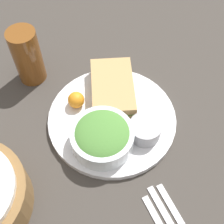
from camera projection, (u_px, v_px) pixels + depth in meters
The scene contains 8 objects.
ground_plane at pixel (112, 121), 0.68m from camera, with size 4.00×4.00×0.00m, color #3D3833.
plate at pixel (112, 119), 0.68m from camera, with size 0.28×0.28×0.01m, color silver.
sandwich at pixel (113, 89), 0.69m from camera, with size 0.15×0.10×0.04m.
salad_bowl at pixel (102, 136), 0.61m from camera, with size 0.13×0.13×0.05m.
dressing_cup at pixel (145, 130), 0.63m from camera, with size 0.07×0.07×0.04m, color #99999E.
orange_wedge at pixel (76, 100), 0.67m from camera, with size 0.04×0.04×0.04m, color orange.
drink_glass at pixel (27, 56), 0.70m from camera, with size 0.06×0.06×0.14m, color brown.
fork at pixel (182, 224), 0.56m from camera, with size 0.16×0.01×0.01m, color silver.
Camera 1 is at (-0.36, 0.04, 0.58)m, focal length 50.00 mm.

